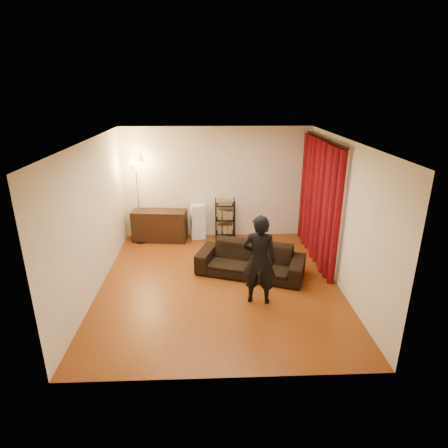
{
  "coord_description": "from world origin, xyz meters",
  "views": [
    {
      "loc": [
        -0.17,
        -6.36,
        3.55
      ],
      "look_at": [
        0.1,
        0.3,
        1.1
      ],
      "focal_mm": 30.0,
      "sensor_mm": 36.0,
      "label": 1
    }
  ],
  "objects_px": {
    "storage_boxes": "(198,222)",
    "wire_shelf": "(225,219)",
    "person": "(259,260)",
    "floor_lamp": "(138,201)",
    "sofa": "(250,260)",
    "media_cabinet": "(160,226)"
  },
  "relations": [
    {
      "from": "storage_boxes",
      "to": "wire_shelf",
      "type": "bearing_deg",
      "value": -2.98
    },
    {
      "from": "person",
      "to": "wire_shelf",
      "type": "height_order",
      "value": "person"
    },
    {
      "from": "sofa",
      "to": "person",
      "type": "xyz_separation_m",
      "value": [
        0.03,
        -1.01,
        0.49
      ]
    },
    {
      "from": "wire_shelf",
      "to": "floor_lamp",
      "type": "relative_size",
      "value": 0.48
    },
    {
      "from": "sofa",
      "to": "media_cabinet",
      "type": "height_order",
      "value": "media_cabinet"
    },
    {
      "from": "person",
      "to": "storage_boxes",
      "type": "bearing_deg",
      "value": -58.25
    },
    {
      "from": "wire_shelf",
      "to": "floor_lamp",
      "type": "distance_m",
      "value": 2.12
    },
    {
      "from": "media_cabinet",
      "to": "storage_boxes",
      "type": "relative_size",
      "value": 1.49
    },
    {
      "from": "storage_boxes",
      "to": "person",
      "type": "bearing_deg",
      "value": -69.37
    },
    {
      "from": "media_cabinet",
      "to": "wire_shelf",
      "type": "distance_m",
      "value": 1.6
    },
    {
      "from": "wire_shelf",
      "to": "storage_boxes",
      "type": "bearing_deg",
      "value": 172.53
    },
    {
      "from": "storage_boxes",
      "to": "floor_lamp",
      "type": "relative_size",
      "value": 0.41
    },
    {
      "from": "person",
      "to": "media_cabinet",
      "type": "distance_m",
      "value": 3.56
    },
    {
      "from": "storage_boxes",
      "to": "floor_lamp",
      "type": "distance_m",
      "value": 1.51
    },
    {
      "from": "person",
      "to": "wire_shelf",
      "type": "distance_m",
      "value": 2.99
    },
    {
      "from": "sofa",
      "to": "media_cabinet",
      "type": "xyz_separation_m",
      "value": [
        -2.01,
        1.88,
        0.07
      ]
    },
    {
      "from": "person",
      "to": "wire_shelf",
      "type": "xyz_separation_m",
      "value": [
        -0.45,
        2.94,
        -0.3
      ]
    },
    {
      "from": "storage_boxes",
      "to": "wire_shelf",
      "type": "height_order",
      "value": "wire_shelf"
    },
    {
      "from": "person",
      "to": "floor_lamp",
      "type": "height_order",
      "value": "floor_lamp"
    },
    {
      "from": "person",
      "to": "storage_boxes",
      "type": "relative_size",
      "value": 1.85
    },
    {
      "from": "media_cabinet",
      "to": "sofa",
      "type": "bearing_deg",
      "value": -36.86
    },
    {
      "from": "storage_boxes",
      "to": "floor_lamp",
      "type": "xyz_separation_m",
      "value": [
        -1.37,
        -0.18,
        0.61
      ]
    }
  ]
}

